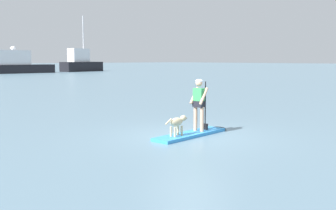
# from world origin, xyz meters

# --- Properties ---
(ground_plane) EXTENTS (400.00, 400.00, 0.00)m
(ground_plane) POSITION_xyz_m (0.00, 0.00, 0.00)
(ground_plane) COLOR slate
(paddleboard) EXTENTS (3.22, 0.86, 0.10)m
(paddleboard) POSITION_xyz_m (0.22, 0.01, 0.05)
(paddleboard) COLOR #338CD8
(paddleboard) RESTS_ON ground_plane
(person_paddler) EXTENTS (0.62, 0.50, 1.67)m
(person_paddler) POSITION_xyz_m (0.44, 0.03, 1.06)
(person_paddler) COLOR tan
(person_paddler) RESTS_ON paddleboard
(dog) EXTENTS (0.99, 0.25, 0.60)m
(dog) POSITION_xyz_m (-0.63, -0.04, 0.50)
(dog) COLOR #CCB78C
(dog) RESTS_ON paddleboard
(moored_boat_port) EXTENTS (11.90, 3.32, 4.51)m
(moored_boat_port) POSITION_xyz_m (20.49, 57.75, 1.44)
(moored_boat_port) COLOR black
(moored_boat_port) RESTS_ON ground_plane
(moored_boat_starboard) EXTENTS (9.27, 4.16, 10.64)m
(moored_boat_starboard) POSITION_xyz_m (33.82, 59.05, 1.65)
(moored_boat_starboard) COLOR black
(moored_boat_starboard) RESTS_ON ground_plane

